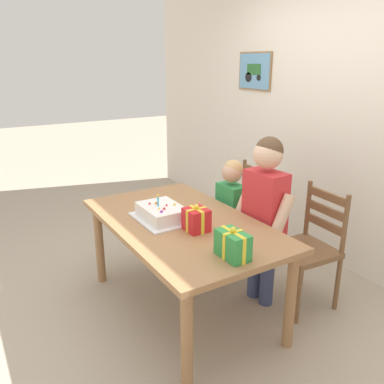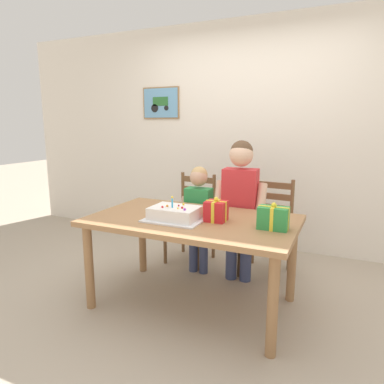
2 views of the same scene
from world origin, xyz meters
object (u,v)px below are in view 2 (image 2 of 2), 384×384
object	(u,v)px
gift_box_beside_cake	(273,218)
chair_right	(267,227)
gift_box_red_large	(216,211)
child_older	(240,197)
child_younger	(199,209)
birthday_cake	(175,214)
chair_left	(192,217)
dining_table	(193,229)

from	to	relation	value
gift_box_beside_cake	chair_right	size ratio (longest dim) A/B	0.23
gift_box_red_large	child_older	xyz separation A→B (m)	(0.01, 0.59, -0.01)
gift_box_red_large	child_younger	world-z (taller)	child_younger
birthday_cake	gift_box_beside_cake	distance (m)	0.73
gift_box_red_large	child_older	bearing A→B (deg)	88.75
birthday_cake	child_younger	xyz separation A→B (m)	(-0.10, 0.69, -0.14)
child_younger	chair_right	bearing A→B (deg)	24.52
chair_left	child_younger	xyz separation A→B (m)	(0.20, -0.28, 0.17)
child_younger	birthday_cake	bearing A→B (deg)	-81.57
gift_box_red_large	child_older	world-z (taller)	child_older
birthday_cake	child_older	world-z (taller)	child_older
dining_table	child_younger	xyz separation A→B (m)	(-0.20, 0.59, -0.00)
dining_table	child_older	xyz separation A→B (m)	(0.21, 0.59, 0.15)
gift_box_beside_cake	chair_right	world-z (taller)	chair_right
dining_table	child_younger	world-z (taller)	child_younger
gift_box_red_large	child_younger	distance (m)	0.73
birthday_cake	chair_left	bearing A→B (deg)	107.24
birthday_cake	chair_right	bearing A→B (deg)	62.54
birthday_cake	gift_box_red_large	xyz separation A→B (m)	(0.29, 0.11, 0.03)
dining_table	child_younger	bearing A→B (deg)	108.93
chair_right	child_older	distance (m)	0.47
gift_box_beside_cake	birthday_cake	bearing A→B (deg)	-173.64
child_older	dining_table	bearing A→B (deg)	-109.45
chair_left	child_younger	size ratio (longest dim) A/B	0.87
gift_box_beside_cake	chair_left	bearing A→B (deg)	139.10
gift_box_beside_cake	gift_box_red_large	bearing A→B (deg)	176.66
birthday_cake	gift_box_red_large	world-z (taller)	birthday_cake
chair_right	child_older	xyz separation A→B (m)	(-0.20, -0.28, 0.33)
chair_left	child_older	size ratio (longest dim) A/B	0.71
gift_box_red_large	gift_box_beside_cake	bearing A→B (deg)	-3.34
birthday_cake	chair_right	xyz separation A→B (m)	(0.50, 0.97, -0.31)
dining_table	chair_left	size ratio (longest dim) A/B	1.73
dining_table	child_younger	distance (m)	0.62
gift_box_red_large	child_younger	size ratio (longest dim) A/B	0.18
gift_box_red_large	dining_table	bearing A→B (deg)	179.82
gift_box_red_large	child_older	size ratio (longest dim) A/B	0.14
dining_table	gift_box_red_large	xyz separation A→B (m)	(0.19, -0.00, 0.16)
chair_left	chair_right	distance (m)	0.80
chair_right	child_younger	bearing A→B (deg)	-155.48
child_older	chair_left	bearing A→B (deg)	155.42
child_older	child_younger	size ratio (longest dim) A/B	1.24
birthday_cake	chair_left	distance (m)	1.06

